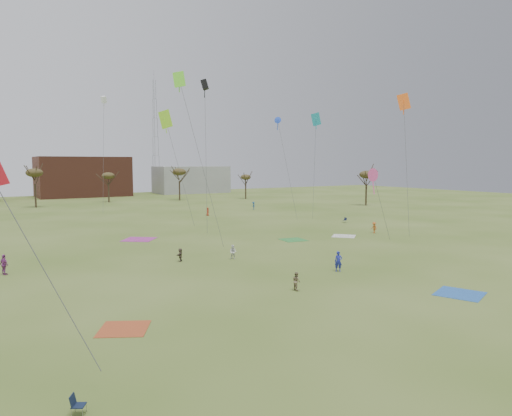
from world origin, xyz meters
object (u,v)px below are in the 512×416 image
flyer_near_right (338,261)px  radio_tower (155,136)px  camp_chair_right (345,221)px  camp_chair_left (78,409)px

flyer_near_right → radio_tower: size_ratio=0.05×
flyer_near_right → camp_chair_right: 36.62m
camp_chair_left → radio_tower: (51.88, 134.63, 18.95)m
camp_chair_right → radio_tower: bearing=171.0°
flyer_near_right → camp_chair_left: flyer_near_right is taller
radio_tower → camp_chair_left: bearing=-111.1°
flyer_near_right → camp_chair_left: (-25.83, -13.38, -0.69)m
camp_chair_left → radio_tower: radio_tower is taller
camp_chair_left → flyer_near_right: bearing=-32.0°
flyer_near_right → radio_tower: radio_tower is taller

